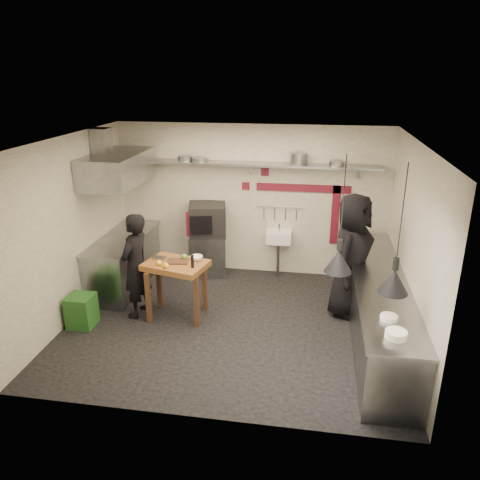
% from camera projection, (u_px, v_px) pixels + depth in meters
% --- Properties ---
extents(floor, '(5.00, 5.00, 0.00)m').
position_uv_depth(floor, '(232.00, 324.00, 7.23)').
color(floor, black).
rests_on(floor, ground).
extents(ceiling, '(5.00, 5.00, 0.00)m').
position_uv_depth(ceiling, '(230.00, 141.00, 6.27)').
color(ceiling, beige).
rests_on(ceiling, floor).
extents(wall_back, '(5.00, 0.04, 2.80)m').
position_uv_depth(wall_back, '(251.00, 201.00, 8.70)').
color(wall_back, white).
rests_on(wall_back, floor).
extents(wall_front, '(5.00, 0.04, 2.80)m').
position_uv_depth(wall_front, '(195.00, 307.00, 4.80)').
color(wall_front, white).
rests_on(wall_front, floor).
extents(wall_left, '(0.04, 4.20, 2.80)m').
position_uv_depth(wall_left, '(70.00, 230.00, 7.13)').
color(wall_left, white).
rests_on(wall_left, floor).
extents(wall_right, '(0.04, 4.20, 2.80)m').
position_uv_depth(wall_right, '(411.00, 249.00, 6.37)').
color(wall_right, white).
rests_on(wall_right, floor).
extents(red_band_horiz, '(1.70, 0.02, 0.14)m').
position_uv_depth(red_band_horiz, '(303.00, 188.00, 8.44)').
color(red_band_horiz, maroon).
rests_on(red_band_horiz, wall_back).
extents(red_band_vert, '(0.14, 0.02, 1.10)m').
position_uv_depth(red_band_vert, '(335.00, 215.00, 8.51)').
color(red_band_vert, maroon).
rests_on(red_band_vert, wall_back).
extents(red_tile_a, '(0.14, 0.02, 0.14)m').
position_uv_depth(red_tile_a, '(265.00, 172.00, 8.45)').
color(red_tile_a, maroon).
rests_on(red_tile_a, wall_back).
extents(red_tile_b, '(0.14, 0.02, 0.14)m').
position_uv_depth(red_tile_b, '(246.00, 186.00, 8.60)').
color(red_tile_b, maroon).
rests_on(red_tile_b, wall_back).
extents(back_shelf, '(4.60, 0.34, 0.04)m').
position_uv_depth(back_shelf, '(250.00, 164.00, 8.28)').
color(back_shelf, slate).
rests_on(back_shelf, wall_back).
extents(shelf_bracket_left, '(0.04, 0.06, 0.24)m').
position_uv_depth(shelf_bracket_left, '(151.00, 165.00, 8.74)').
color(shelf_bracket_left, slate).
rests_on(shelf_bracket_left, wall_back).
extents(shelf_bracket_mid, '(0.04, 0.06, 0.24)m').
position_uv_depth(shelf_bracket_mid, '(251.00, 168.00, 8.45)').
color(shelf_bracket_mid, slate).
rests_on(shelf_bracket_mid, wall_back).
extents(shelf_bracket_right, '(0.04, 0.06, 0.24)m').
position_uv_depth(shelf_bracket_right, '(359.00, 171.00, 8.17)').
color(shelf_bracket_right, slate).
rests_on(shelf_bracket_right, wall_back).
extents(pan_far_left, '(0.34, 0.34, 0.09)m').
position_uv_depth(pan_far_left, '(185.00, 158.00, 8.44)').
color(pan_far_left, slate).
rests_on(pan_far_left, back_shelf).
extents(pan_mid_left, '(0.34, 0.34, 0.07)m').
position_uv_depth(pan_mid_left, '(200.00, 159.00, 8.40)').
color(pan_mid_left, slate).
rests_on(pan_mid_left, back_shelf).
extents(stock_pot, '(0.38, 0.38, 0.20)m').
position_uv_depth(stock_pot, '(299.00, 159.00, 8.11)').
color(stock_pot, slate).
rests_on(stock_pot, back_shelf).
extents(pan_right, '(0.29, 0.29, 0.08)m').
position_uv_depth(pan_right, '(337.00, 163.00, 8.03)').
color(pan_right, slate).
rests_on(pan_right, back_shelf).
extents(oven_stand, '(0.79, 0.74, 0.80)m').
position_uv_depth(oven_stand, '(208.00, 254.00, 8.89)').
color(oven_stand, slate).
rests_on(oven_stand, floor).
extents(combi_oven, '(0.78, 0.74, 0.58)m').
position_uv_depth(combi_oven, '(207.00, 219.00, 8.64)').
color(combi_oven, black).
rests_on(combi_oven, oven_stand).
extents(oven_door, '(0.52, 0.14, 0.46)m').
position_uv_depth(oven_door, '(201.00, 224.00, 8.38)').
color(oven_door, maroon).
rests_on(oven_door, combi_oven).
extents(oven_glass, '(0.39, 0.10, 0.34)m').
position_uv_depth(oven_glass, '(201.00, 225.00, 8.31)').
color(oven_glass, black).
rests_on(oven_glass, oven_door).
extents(hand_sink, '(0.46, 0.34, 0.22)m').
position_uv_depth(hand_sink, '(279.00, 237.00, 8.66)').
color(hand_sink, white).
rests_on(hand_sink, wall_back).
extents(sink_tap, '(0.03, 0.03, 0.14)m').
position_uv_depth(sink_tap, '(279.00, 228.00, 8.60)').
color(sink_tap, slate).
rests_on(sink_tap, hand_sink).
extents(sink_drain, '(0.06, 0.06, 0.66)m').
position_uv_depth(sink_drain, '(278.00, 260.00, 8.77)').
color(sink_drain, slate).
rests_on(sink_drain, floor).
extents(utensil_rail, '(0.90, 0.02, 0.02)m').
position_uv_depth(utensil_rail, '(280.00, 207.00, 8.60)').
color(utensil_rail, slate).
rests_on(utensil_rail, wall_back).
extents(counter_right, '(0.70, 3.80, 0.90)m').
position_uv_depth(counter_right, '(378.00, 309.00, 6.75)').
color(counter_right, slate).
rests_on(counter_right, floor).
extents(counter_right_top, '(0.76, 3.90, 0.03)m').
position_uv_depth(counter_right_top, '(381.00, 279.00, 6.59)').
color(counter_right_top, slate).
rests_on(counter_right_top, counter_right).
extents(plate_stack, '(0.29, 0.29, 0.09)m').
position_uv_depth(plate_stack, '(396.00, 335.00, 5.11)').
color(plate_stack, white).
rests_on(plate_stack, counter_right_top).
extents(small_bowl_right, '(0.21, 0.21, 0.05)m').
position_uv_depth(small_bowl_right, '(389.00, 318.00, 5.50)').
color(small_bowl_right, white).
rests_on(small_bowl_right, counter_right_top).
extents(counter_left, '(0.70, 1.90, 0.90)m').
position_uv_depth(counter_left, '(124.00, 262.00, 8.37)').
color(counter_left, slate).
rests_on(counter_left, floor).
extents(counter_left_top, '(0.76, 2.00, 0.03)m').
position_uv_depth(counter_left_top, '(122.00, 238.00, 8.21)').
color(counter_left_top, slate).
rests_on(counter_left_top, counter_left).
extents(extractor_hood, '(0.78, 1.60, 0.50)m').
position_uv_depth(extractor_hood, '(118.00, 168.00, 7.78)').
color(extractor_hood, slate).
rests_on(extractor_hood, ceiling).
extents(hood_duct, '(0.28, 0.28, 0.50)m').
position_uv_depth(hood_duct, '(101.00, 144.00, 7.68)').
color(hood_duct, slate).
rests_on(hood_duct, ceiling).
extents(green_bin, '(0.38, 0.38, 0.50)m').
position_uv_depth(green_bin, '(82.00, 311.00, 7.10)').
color(green_bin, '#21581F').
rests_on(green_bin, floor).
extents(prep_table, '(1.04, 0.84, 0.92)m').
position_uv_depth(prep_table, '(177.00, 290.00, 7.30)').
color(prep_table, brown).
rests_on(prep_table, floor).
extents(cutting_board, '(0.35, 0.27, 0.02)m').
position_uv_depth(cutting_board, '(177.00, 261.00, 7.16)').
color(cutting_board, '#4C2F1D').
rests_on(cutting_board, prep_table).
extents(pepper_mill, '(0.05, 0.05, 0.20)m').
position_uv_depth(pepper_mill, '(192.00, 261.00, 6.94)').
color(pepper_mill, black).
rests_on(pepper_mill, prep_table).
extents(lemon_a, '(0.11, 0.11, 0.08)m').
position_uv_depth(lemon_a, '(159.00, 263.00, 7.04)').
color(lemon_a, yellow).
rests_on(lemon_a, prep_table).
extents(lemon_b, '(0.09, 0.09, 0.08)m').
position_uv_depth(lemon_b, '(166.00, 266.00, 6.94)').
color(lemon_b, yellow).
rests_on(lemon_b, prep_table).
extents(veg_ball, '(0.11, 0.11, 0.09)m').
position_uv_depth(veg_ball, '(184.00, 257.00, 7.24)').
color(veg_ball, '#569437').
rests_on(veg_ball, prep_table).
extents(steel_tray, '(0.21, 0.17, 0.03)m').
position_uv_depth(steel_tray, '(159.00, 258.00, 7.28)').
color(steel_tray, slate).
rests_on(steel_tray, prep_table).
extents(bowl, '(0.26, 0.26, 0.06)m').
position_uv_depth(bowl, '(196.00, 258.00, 7.25)').
color(bowl, white).
rests_on(bowl, prep_table).
extents(heat_lamp_near, '(0.35, 0.35, 1.46)m').
position_uv_depth(heat_lamp_near, '(342.00, 215.00, 5.55)').
color(heat_lamp_near, black).
rests_on(heat_lamp_near, ceiling).
extents(heat_lamp_far, '(0.42, 0.42, 1.51)m').
position_uv_depth(heat_lamp_far, '(400.00, 231.00, 5.10)').
color(heat_lamp_far, black).
rests_on(heat_lamp_far, ceiling).
extents(chef_left, '(0.52, 0.68, 1.68)m').
position_uv_depth(chef_left, '(136.00, 266.00, 7.23)').
color(chef_left, black).
rests_on(chef_left, floor).
extents(chef_right, '(0.97, 1.14, 1.98)m').
position_uv_depth(chef_right, '(352.00, 256.00, 7.23)').
color(chef_right, black).
rests_on(chef_right, floor).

